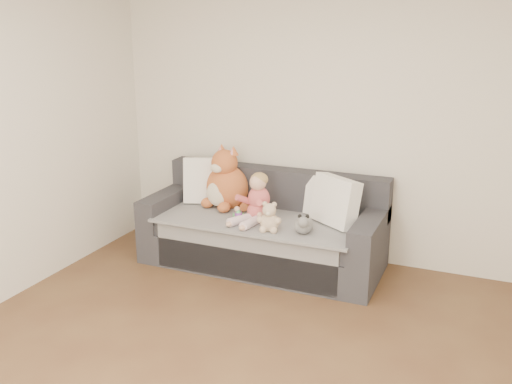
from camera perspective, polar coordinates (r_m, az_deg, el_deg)
room_shell at (r=3.39m, az=-0.38°, el=1.36°), size 5.00×5.00×5.00m
sofa at (r=5.35m, az=0.80°, el=-3.99°), size 2.20×0.94×0.85m
cushion_left at (r=5.64m, az=-4.72°, el=1.17°), size 0.53×0.38×0.46m
cushion_right_back at (r=5.25m, az=7.08°, el=-0.51°), size 0.44×0.28×0.38m
cushion_right_front at (r=5.05m, az=7.93°, el=-0.91°), size 0.51×0.43×0.44m
toddler at (r=5.09m, az=0.02°, el=-0.90°), size 0.31×0.46×0.45m
plush_cat at (r=5.49m, az=-3.01°, el=0.86°), size 0.49×0.44×0.64m
teddy_bear at (r=4.86m, az=1.34°, el=-2.75°), size 0.21×0.16×0.27m
plush_cow at (r=4.83m, az=4.80°, el=-3.27°), size 0.16×0.24×0.20m
sippy_cup at (r=5.11m, az=-1.76°, el=-2.34°), size 0.10×0.08×0.11m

